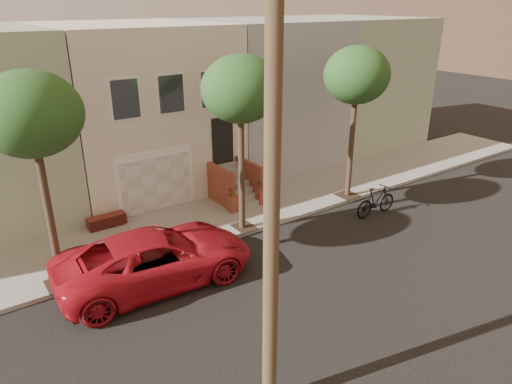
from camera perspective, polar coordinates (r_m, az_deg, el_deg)
ground at (r=14.42m, az=3.66°, el=-11.61°), size 90.00×90.00×0.00m
sidewalk at (r=18.29m, az=-6.82°, el=-3.67°), size 40.00×3.70×0.15m
house_row at (r=22.25m, az=-14.58°, el=10.22°), size 33.10×11.70×7.00m
tree_left at (r=13.61m, az=-25.70°, el=8.36°), size 2.70×2.57×6.30m
tree_mid at (r=15.96m, az=-1.89°, el=12.27°), size 2.70×2.57×6.30m
tree_right at (r=19.48m, az=12.17°, el=13.62°), size 2.70×2.57×6.30m
pickup_truck at (r=14.60m, az=-12.10°, el=-7.83°), size 6.10×3.09×1.65m
motorcycle at (r=19.29m, az=14.40°, el=-1.06°), size 2.06×0.65×1.22m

